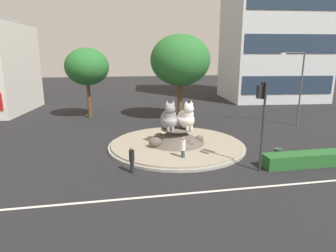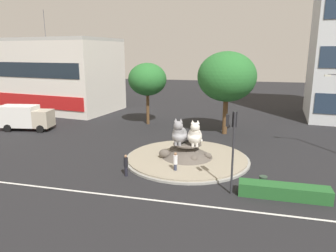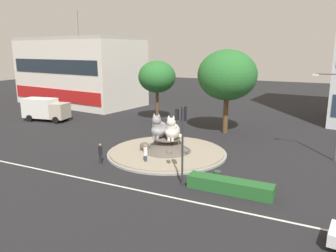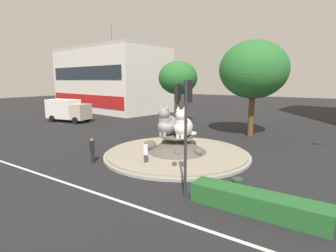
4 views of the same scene
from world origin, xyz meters
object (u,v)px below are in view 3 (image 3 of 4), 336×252
(cat_statue_grey, at_px, (159,128))
(traffic_light_mast, at_px, (182,128))
(broadleaf_tree_behind_island, at_px, (227,75))
(pedestrian_white_shirt, at_px, (145,154))
(cat_statue_white, at_px, (172,130))
(shophouse_block, at_px, (80,71))
(delivery_box_truck, at_px, (45,109))
(second_tree_near_tower, at_px, (157,77))
(pedestrian_black_shirt, at_px, (100,153))
(litter_bin, at_px, (217,177))

(cat_statue_grey, height_order, traffic_light_mast, traffic_light_mast)
(broadleaf_tree_behind_island, height_order, pedestrian_white_shirt, broadleaf_tree_behind_island)
(cat_statue_white, distance_m, pedestrian_white_shirt, 3.63)
(shophouse_block, distance_m, delivery_box_truck, 15.35)
(cat_statue_grey, height_order, second_tree_near_tower, second_tree_near_tower)
(cat_statue_grey, relative_size, shophouse_block, 0.10)
(pedestrian_black_shirt, bearing_deg, litter_bin, 107.68)
(cat_statue_grey, bearing_deg, delivery_box_truck, -106.55)
(cat_statue_white, relative_size, pedestrian_white_shirt, 1.38)
(shophouse_block, bearing_deg, broadleaf_tree_behind_island, -10.21)
(cat_statue_white, xyz_separation_m, traffic_light_mast, (3.40, -5.63, 1.75))
(broadleaf_tree_behind_island, distance_m, second_tree_near_tower, 10.72)
(second_tree_near_tower, distance_m, pedestrian_black_shirt, 18.74)
(cat_statue_white, xyz_separation_m, second_tree_near_tower, (-8.48, 13.11, 3.55))
(pedestrian_black_shirt, distance_m, litter_bin, 10.29)
(pedestrian_white_shirt, bearing_deg, traffic_light_mast, 52.51)
(pedestrian_white_shirt, xyz_separation_m, litter_bin, (6.64, -1.08, -0.51))
(pedestrian_black_shirt, height_order, pedestrian_white_shirt, pedestrian_white_shirt)
(pedestrian_black_shirt, xyz_separation_m, delivery_box_truck, (-17.54, 10.88, 0.72))
(shophouse_block, bearing_deg, traffic_light_mast, -31.76)
(cat_statue_grey, relative_size, pedestrian_black_shirt, 1.36)
(cat_statue_grey, xyz_separation_m, pedestrian_black_shirt, (-3.26, -4.56, -1.50))
(broadleaf_tree_behind_island, bearing_deg, shophouse_block, 161.93)
(cat_statue_white, bearing_deg, litter_bin, 42.22)
(broadleaf_tree_behind_island, relative_size, litter_bin, 10.62)
(cat_statue_grey, xyz_separation_m, traffic_light_mast, (4.78, -5.66, 1.73))
(pedestrian_black_shirt, bearing_deg, cat_statue_white, 150.44)
(cat_statue_grey, bearing_deg, traffic_light_mast, 40.51)
(cat_statue_white, relative_size, litter_bin, 2.74)
(delivery_box_truck, bearing_deg, traffic_light_mast, -34.11)
(traffic_light_mast, xyz_separation_m, shophouse_block, (-31.06, 25.72, 1.62))
(cat_statue_grey, height_order, pedestrian_white_shirt, cat_statue_grey)
(delivery_box_truck, bearing_deg, pedestrian_white_shirt, -33.23)
(pedestrian_white_shirt, bearing_deg, litter_bin, 72.43)
(broadleaf_tree_behind_island, distance_m, pedestrian_white_shirt, 15.06)
(traffic_light_mast, relative_size, pedestrian_black_shirt, 3.29)
(second_tree_near_tower, distance_m, pedestrian_white_shirt, 18.60)
(cat_statue_grey, relative_size, broadleaf_tree_behind_island, 0.25)
(broadleaf_tree_behind_island, distance_m, litter_bin, 16.41)
(pedestrian_black_shirt, bearing_deg, shophouse_block, -120.76)
(cat_statue_grey, xyz_separation_m, shophouse_block, (-26.29, 20.05, 3.34))
(shophouse_block, bearing_deg, second_tree_near_tower, -12.11)
(pedestrian_white_shirt, height_order, delivery_box_truck, delivery_box_truck)
(broadleaf_tree_behind_island, relative_size, delivery_box_truck, 1.46)
(cat_statue_grey, xyz_separation_m, pedestrian_white_shirt, (0.37, -3.20, -1.47))
(cat_statue_grey, height_order, broadleaf_tree_behind_island, broadleaf_tree_behind_island)
(delivery_box_truck, bearing_deg, broadleaf_tree_behind_island, 0.65)
(second_tree_near_tower, height_order, pedestrian_white_shirt, second_tree_near_tower)
(pedestrian_white_shirt, bearing_deg, cat_statue_grey, 178.36)
(broadleaf_tree_behind_island, xyz_separation_m, delivery_box_truck, (-24.06, -4.09, -5.05))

